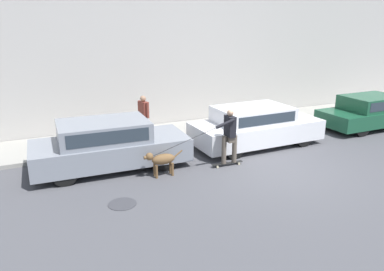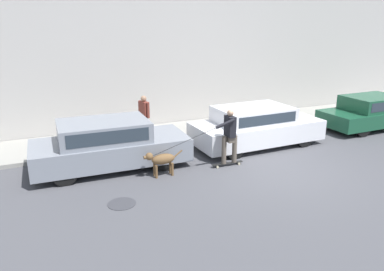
% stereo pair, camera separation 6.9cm
% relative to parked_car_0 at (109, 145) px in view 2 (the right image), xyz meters
% --- Properties ---
extents(ground_plane, '(36.00, 36.00, 0.00)m').
position_rel_parked_car_0_xyz_m(ground_plane, '(4.19, -2.07, -0.69)').
color(ground_plane, '#47474C').
extents(back_wall, '(32.00, 0.30, 5.76)m').
position_rel_parked_car_0_xyz_m(back_wall, '(4.19, 3.71, 2.19)').
color(back_wall, '#B2ADA8').
rests_on(back_wall, ground_plane).
extents(sidewalk_curb, '(30.00, 2.46, 0.13)m').
position_rel_parked_car_0_xyz_m(sidewalk_curb, '(4.19, 2.31, -0.62)').
color(sidewalk_curb, gray).
rests_on(sidewalk_curb, ground_plane).
extents(parked_car_0, '(4.41, 1.96, 1.39)m').
position_rel_parked_car_0_xyz_m(parked_car_0, '(0.00, 0.00, 0.00)').
color(parked_car_0, black).
rests_on(parked_car_0, ground_plane).
extents(parked_car_1, '(4.41, 1.92, 1.34)m').
position_rel_parked_car_0_xyz_m(parked_car_1, '(4.92, -0.00, -0.03)').
color(parked_car_1, black).
rests_on(parked_car_1, ground_plane).
extents(parked_car_2, '(4.46, 1.74, 1.28)m').
position_rel_parked_car_0_xyz_m(parked_car_2, '(10.39, -0.00, -0.07)').
color(parked_car_2, black).
rests_on(parked_car_2, ground_plane).
extents(dog, '(1.10, 0.30, 0.72)m').
position_rel_parked_car_0_xyz_m(dog, '(1.14, -1.20, -0.21)').
color(dog, brown).
rests_on(dog, ground_plane).
extents(skateboarder, '(2.83, 0.57, 1.68)m').
position_rel_parked_car_0_xyz_m(skateboarder, '(3.18, -1.27, 0.27)').
color(skateboarder, beige).
rests_on(skateboarder, ground_plane).
extents(pedestrian_with_bag, '(0.30, 0.64, 1.52)m').
position_rel_parked_car_0_xyz_m(pedestrian_with_bag, '(1.61, 1.88, 0.27)').
color(pedestrian_with_bag, brown).
rests_on(pedestrian_with_bag, sidewalk_curb).
extents(manhole_cover, '(0.65, 0.65, 0.01)m').
position_rel_parked_car_0_xyz_m(manhole_cover, '(-0.26, -2.37, -0.68)').
color(manhole_cover, '#38383D').
rests_on(manhole_cover, ground_plane).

